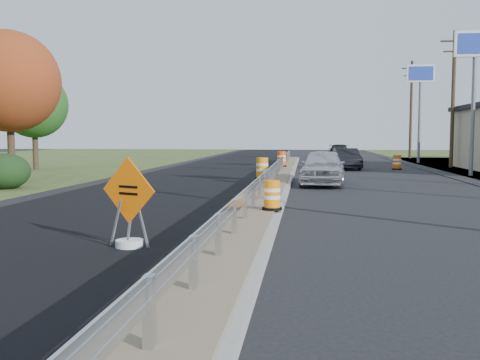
# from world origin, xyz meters

# --- Properties ---
(ground) EXTENTS (140.00, 140.00, 0.00)m
(ground) POSITION_xyz_m (0.00, 0.00, 0.00)
(ground) COLOR black
(ground) RESTS_ON ground
(milled_overlay) EXTENTS (7.20, 120.00, 0.01)m
(milled_overlay) POSITION_xyz_m (-4.40, 10.00, 0.01)
(milled_overlay) COLOR black
(milled_overlay) RESTS_ON ground
(median) EXTENTS (1.60, 55.00, 0.23)m
(median) POSITION_xyz_m (0.00, 8.00, 0.11)
(median) COLOR gray
(median) RESTS_ON ground
(guardrail) EXTENTS (0.10, 46.15, 0.72)m
(guardrail) POSITION_xyz_m (0.00, 9.00, 0.73)
(guardrail) COLOR silver
(guardrail) RESTS_ON median
(pylon_sign_mid) EXTENTS (2.20, 0.30, 7.90)m
(pylon_sign_mid) POSITION_xyz_m (10.50, 16.00, 6.48)
(pylon_sign_mid) COLOR slate
(pylon_sign_mid) RESTS_ON ground
(pylon_sign_north) EXTENTS (2.20, 0.30, 7.90)m
(pylon_sign_north) POSITION_xyz_m (10.50, 30.00, 6.48)
(pylon_sign_north) COLOR slate
(pylon_sign_north) RESTS_ON ground
(utility_pole_nmid) EXTENTS (1.90, 0.26, 9.40)m
(utility_pole_nmid) POSITION_xyz_m (11.50, 24.00, 4.93)
(utility_pole_nmid) COLOR #473523
(utility_pole_nmid) RESTS_ON ground
(utility_pole_north) EXTENTS (1.90, 0.26, 9.40)m
(utility_pole_north) POSITION_xyz_m (11.50, 39.00, 4.93)
(utility_pole_north) COLOR #473523
(utility_pole_north) RESTS_ON ground
(hedge_north) EXTENTS (2.09, 2.09, 1.52)m
(hedge_north) POSITION_xyz_m (-11.00, 6.00, 0.76)
(hedge_north) COLOR black
(hedge_north) RESTS_ON ground
(tree_near_red) EXTENTS (4.95, 4.95, 7.35)m
(tree_near_red) POSITION_xyz_m (-13.00, 10.00, 4.86)
(tree_near_red) COLOR #473523
(tree_near_red) RESTS_ON ground
(tree_near_back) EXTENTS (4.29, 4.29, 6.37)m
(tree_near_back) POSITION_xyz_m (-16.00, 18.00, 4.21)
(tree_near_back) COLOR #473523
(tree_near_back) RESTS_ON ground
(caution_sign) EXTENTS (1.23, 0.55, 1.82)m
(caution_sign) POSITION_xyz_m (-2.04, -4.59, 0.46)
(caution_sign) COLOR white
(caution_sign) RESTS_ON ground
(barrel_median_near) EXTENTS (0.54, 0.54, 0.80)m
(barrel_median_near) POSITION_xyz_m (0.55, -0.42, 0.61)
(barrel_median_near) COLOR black
(barrel_median_near) RESTS_ON median
(barrel_median_mid) EXTENTS (0.68, 0.68, 0.99)m
(barrel_median_mid) POSITION_xyz_m (-0.55, 9.71, 0.71)
(barrel_median_mid) COLOR black
(barrel_median_mid) RESTS_ON median
(barrel_median_far) EXTENTS (0.67, 0.67, 0.98)m
(barrel_median_far) POSITION_xyz_m (-0.12, 19.81, 0.70)
(barrel_median_far) COLOR black
(barrel_median_far) RESTS_ON median
(barrel_shoulder_mid) EXTENTS (0.65, 0.65, 0.95)m
(barrel_shoulder_mid) POSITION_xyz_m (7.40, 21.34, 0.46)
(barrel_shoulder_mid) COLOR black
(barrel_shoulder_mid) RESTS_ON ground
(car_silver) EXTENTS (2.27, 4.91, 1.63)m
(car_silver) POSITION_xyz_m (2.21, 9.68, 0.81)
(car_silver) COLOR silver
(car_silver) RESTS_ON ground
(car_dark_mid) EXTENTS (1.82, 4.33, 1.39)m
(car_dark_mid) POSITION_xyz_m (4.12, 21.23, 0.70)
(car_dark_mid) COLOR black
(car_dark_mid) RESTS_ON ground
(car_dark_far) EXTENTS (2.46, 5.04, 1.41)m
(car_dark_far) POSITION_xyz_m (4.57, 36.57, 0.71)
(car_dark_far) COLOR black
(car_dark_far) RESTS_ON ground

